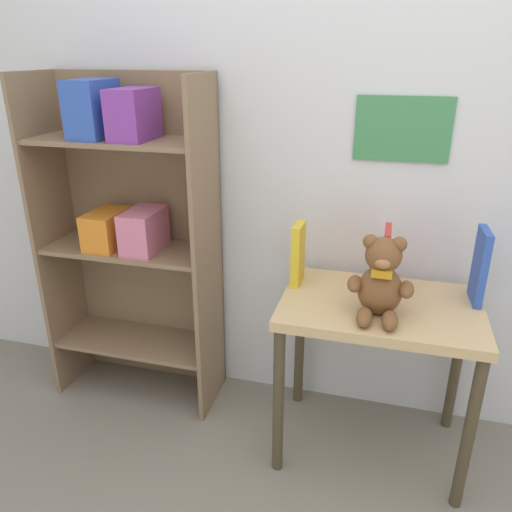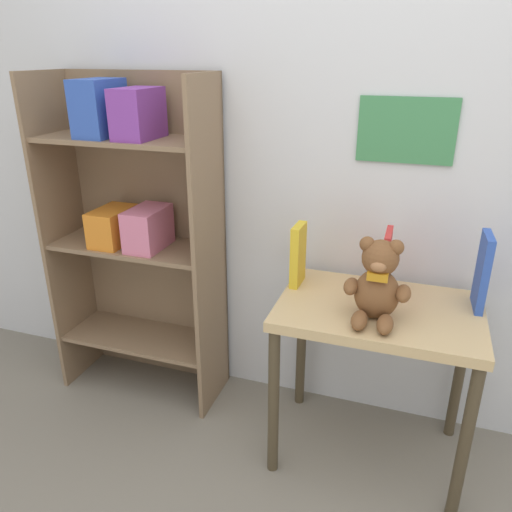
{
  "view_description": "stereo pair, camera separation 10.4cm",
  "coord_description": "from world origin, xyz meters",
  "px_view_note": "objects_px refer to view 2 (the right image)",
  "views": [
    {
      "loc": [
        0.11,
        -0.45,
        1.44
      ],
      "look_at": [
        -0.34,
        1.2,
        0.74
      ],
      "focal_mm": 35.0,
      "sensor_mm": 36.0,
      "label": 1
    },
    {
      "loc": [
        0.21,
        -0.42,
        1.44
      ],
      "look_at": [
        -0.34,
        1.2,
        0.74
      ],
      "focal_mm": 35.0,
      "sensor_mm": 36.0,
      "label": 2
    }
  ],
  "objects_px": {
    "teddy_bear": "(378,284)",
    "book_standing_blue": "(483,272)",
    "book_standing_red": "(386,263)",
    "display_table": "(377,331)",
    "book_standing_yellow": "(298,255)",
    "bookshelf_side": "(136,219)"
  },
  "relations": [
    {
      "from": "teddy_bear",
      "to": "book_standing_blue",
      "type": "bearing_deg",
      "value": 31.09
    },
    {
      "from": "book_standing_red",
      "to": "book_standing_blue",
      "type": "xyz_separation_m",
      "value": [
        0.31,
        -0.01,
        0.01
      ]
    },
    {
      "from": "teddy_bear",
      "to": "book_standing_red",
      "type": "relative_size",
      "value": 1.18
    },
    {
      "from": "display_table",
      "to": "book_standing_red",
      "type": "bearing_deg",
      "value": 90.0
    },
    {
      "from": "teddy_bear",
      "to": "book_standing_yellow",
      "type": "xyz_separation_m",
      "value": [
        -0.31,
        0.18,
        -0.01
      ]
    },
    {
      "from": "book_standing_red",
      "to": "book_standing_blue",
      "type": "height_order",
      "value": "book_standing_blue"
    },
    {
      "from": "book_standing_yellow",
      "to": "display_table",
      "type": "bearing_deg",
      "value": -13.84
    },
    {
      "from": "display_table",
      "to": "book_standing_yellow",
      "type": "height_order",
      "value": "book_standing_yellow"
    },
    {
      "from": "book_standing_yellow",
      "to": "bookshelf_side",
      "type": "bearing_deg",
      "value": 177.32
    },
    {
      "from": "bookshelf_side",
      "to": "teddy_bear",
      "type": "distance_m",
      "value": 1.04
    },
    {
      "from": "teddy_bear",
      "to": "book_standing_blue",
      "type": "distance_m",
      "value": 0.38
    },
    {
      "from": "display_table",
      "to": "book_standing_yellow",
      "type": "relative_size",
      "value": 2.96
    },
    {
      "from": "teddy_bear",
      "to": "book_standing_blue",
      "type": "xyz_separation_m",
      "value": [
        0.32,
        0.19,
        0.01
      ]
    },
    {
      "from": "book_standing_yellow",
      "to": "book_standing_blue",
      "type": "xyz_separation_m",
      "value": [
        0.63,
        0.02,
        0.02
      ]
    },
    {
      "from": "book_standing_red",
      "to": "display_table",
      "type": "bearing_deg",
      "value": -90.58
    },
    {
      "from": "bookshelf_side",
      "to": "teddy_bear",
      "type": "height_order",
      "value": "bookshelf_side"
    },
    {
      "from": "bookshelf_side",
      "to": "book_standing_blue",
      "type": "distance_m",
      "value": 1.34
    },
    {
      "from": "bookshelf_side",
      "to": "display_table",
      "type": "xyz_separation_m",
      "value": [
        1.03,
        -0.14,
        -0.26
      ]
    },
    {
      "from": "display_table",
      "to": "book_standing_blue",
      "type": "relative_size",
      "value": 2.62
    },
    {
      "from": "bookshelf_side",
      "to": "book_standing_blue",
      "type": "relative_size",
      "value": 5.24
    },
    {
      "from": "display_table",
      "to": "book_standing_yellow",
      "type": "bearing_deg",
      "value": 164.44
    },
    {
      "from": "teddy_bear",
      "to": "book_standing_red",
      "type": "xyz_separation_m",
      "value": [
        0.01,
        0.2,
        -0.01
      ]
    }
  ]
}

